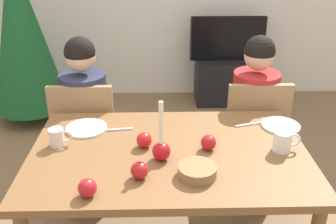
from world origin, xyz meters
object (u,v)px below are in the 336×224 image
at_px(chair_left, 87,135).
at_px(person_right_child, 252,123).
at_px(person_left_child, 87,125).
at_px(tv, 228,39).
at_px(chair_right, 252,133).
at_px(candle_centerpiece, 161,148).
at_px(tv_stand, 225,81).
at_px(apple_by_left_plate, 208,143).
at_px(mug_left, 57,137).
at_px(mug_right, 283,141).
at_px(apple_near_candle, 87,188).
at_px(bowl_walnuts, 197,171).
at_px(apple_by_right_mug, 144,140).
at_px(apple_far_edge, 139,170).
at_px(christmas_tree, 22,32).
at_px(plate_left, 86,128).
at_px(plate_right, 281,126).
at_px(dining_table, 169,164).

height_order(chair_left, person_right_child, person_right_child).
relative_size(person_left_child, tv, 1.48).
height_order(chair_right, candle_centerpiece, candle_centerpiece).
xyz_separation_m(tv_stand, apple_by_left_plate, (-0.48, -2.29, 0.55)).
xyz_separation_m(tv, mug_left, (-1.25, -2.24, 0.09)).
relative_size(mug_right, apple_near_candle, 1.73).
height_order(chair_right, tv_stand, chair_right).
xyz_separation_m(chair_right, bowl_walnuts, (-0.46, -0.83, 0.26)).
bearing_deg(chair_right, apple_by_right_mug, -141.27).
bearing_deg(apple_far_edge, tv, 72.10).
relative_size(christmas_tree, mug_right, 12.36).
xyz_separation_m(person_right_child, apple_far_edge, (-0.72, -0.87, 0.22)).
xyz_separation_m(christmas_tree, apple_near_candle, (0.97, -2.28, -0.10)).
distance_m(mug_right, bowl_walnuts, 0.50).
height_order(plate_left, apple_far_edge, apple_far_edge).
relative_size(chair_left, apple_far_edge, 11.10).
bearing_deg(plate_right, christmas_tree, 139.44).
bearing_deg(chair_left, plate_right, -17.21).
bearing_deg(apple_by_left_plate, tv_stand, 78.15).
height_order(dining_table, mug_left, mug_left).
height_order(chair_left, apple_far_edge, chair_left).
distance_m(candle_centerpiece, apple_far_edge, 0.18).
bearing_deg(christmas_tree, plate_right, -40.56).
bearing_deg(person_left_child, chair_left, -90.00).
bearing_deg(chair_left, apple_near_candle, -79.27).
xyz_separation_m(mug_left, apple_by_left_plate, (0.77, -0.06, -0.01)).
xyz_separation_m(chair_right, tv, (0.10, 1.69, 0.20)).
relative_size(dining_table, candle_centerpiece, 4.56).
height_order(person_right_child, bowl_walnuts, person_right_child).
xyz_separation_m(chair_right, plate_left, (-1.04, -0.37, 0.24)).
bearing_deg(candle_centerpiece, apple_by_right_mug, 125.83).
bearing_deg(apple_by_left_plate, chair_right, 57.47).
relative_size(mug_left, mug_right, 0.87).
relative_size(mug_left, apple_far_edge, 1.49).
xyz_separation_m(tv_stand, plate_right, (-0.04, -2.06, 0.52)).
distance_m(chair_right, christmas_tree, 2.34).
bearing_deg(christmas_tree, tv, 10.82).
distance_m(tv, bowl_walnuts, 2.59).
relative_size(candle_centerpiece, mug_left, 2.55).
xyz_separation_m(chair_left, tv, (1.21, 1.69, 0.20)).
distance_m(tv_stand, plate_right, 2.12).
height_order(chair_right, mug_left, chair_right).
bearing_deg(tv, chair_left, -125.62).
bearing_deg(plate_right, mug_left, -171.56).
distance_m(chair_left, person_left_child, 0.07).
relative_size(christmas_tree, bowl_walnuts, 9.69).
relative_size(person_left_child, bowl_walnuts, 6.61).
height_order(plate_right, bowl_walnuts, bowl_walnuts).
bearing_deg(mug_left, tv_stand, 60.77).
distance_m(chair_left, apple_far_edge, 0.97).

